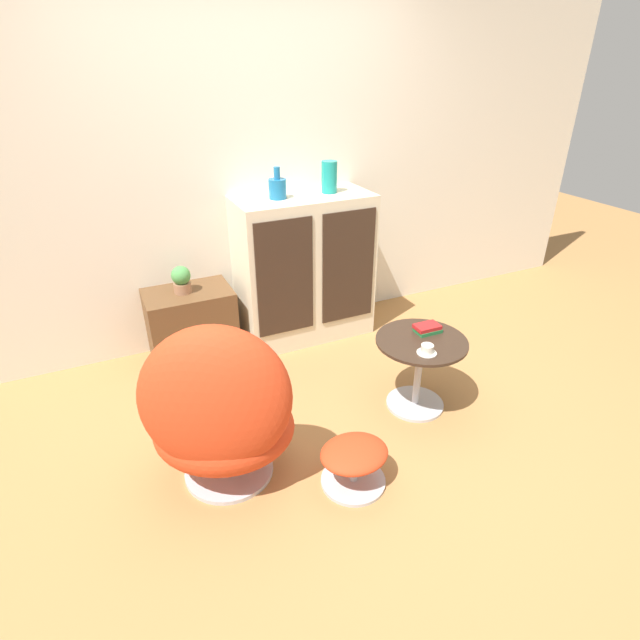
% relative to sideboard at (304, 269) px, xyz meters
% --- Properties ---
extents(ground_plane, '(12.00, 12.00, 0.00)m').
position_rel_sideboard_xyz_m(ground_plane, '(-0.33, -1.26, -0.55)').
color(ground_plane, '#A87542').
extents(wall_back, '(6.40, 0.06, 2.60)m').
position_rel_sideboard_xyz_m(wall_back, '(-0.33, 0.27, 0.75)').
color(wall_back, silver).
rests_on(wall_back, ground_plane).
extents(sideboard, '(1.00, 0.48, 1.11)m').
position_rel_sideboard_xyz_m(sideboard, '(0.00, 0.00, 0.00)').
color(sideboard, beige).
rests_on(sideboard, ground_plane).
extents(tv_console, '(0.60, 0.41, 0.52)m').
position_rel_sideboard_xyz_m(tv_console, '(-0.88, 0.04, -0.29)').
color(tv_console, brown).
rests_on(tv_console, ground_plane).
extents(egg_chair, '(0.92, 0.88, 0.96)m').
position_rel_sideboard_xyz_m(egg_chair, '(-1.01, -1.29, -0.12)').
color(egg_chair, '#B7B7BC').
rests_on(egg_chair, ground_plane).
extents(ottoman, '(0.36, 0.34, 0.24)m').
position_rel_sideboard_xyz_m(ottoman, '(-0.42, -1.58, -0.39)').
color(ottoman, '#B7B7BC').
rests_on(ottoman, ground_plane).
extents(coffee_table, '(0.55, 0.55, 0.48)m').
position_rel_sideboard_xyz_m(coffee_table, '(0.25, -1.17, -0.24)').
color(coffee_table, '#B7B7BC').
rests_on(coffee_table, ground_plane).
extents(vase_leftmost, '(0.12, 0.12, 0.21)m').
position_rel_sideboard_xyz_m(vase_leftmost, '(-0.19, 0.00, 0.63)').
color(vase_leftmost, '#196699').
rests_on(vase_leftmost, sideboard).
extents(vase_inner_left, '(0.11, 0.11, 0.22)m').
position_rel_sideboard_xyz_m(vase_inner_left, '(0.21, 0.00, 0.66)').
color(vase_inner_left, teal).
rests_on(vase_inner_left, sideboard).
extents(potted_plant, '(0.13, 0.13, 0.19)m').
position_rel_sideboard_xyz_m(potted_plant, '(-0.91, 0.04, 0.06)').
color(potted_plant, '#996B4C').
rests_on(potted_plant, tv_console).
extents(teacup, '(0.11, 0.11, 0.05)m').
position_rel_sideboard_xyz_m(teacup, '(0.19, -1.31, -0.05)').
color(teacup, silver).
rests_on(teacup, coffee_table).
extents(book_stack, '(0.16, 0.11, 0.05)m').
position_rel_sideboard_xyz_m(book_stack, '(0.34, -1.10, -0.05)').
color(book_stack, '#237038').
rests_on(book_stack, coffee_table).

